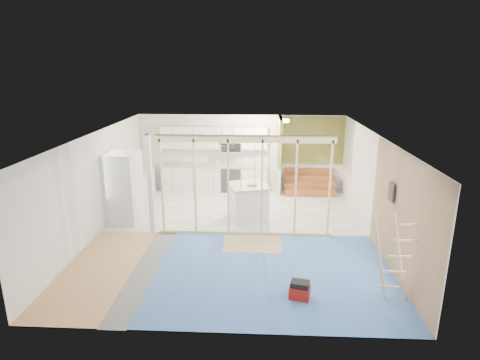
{
  "coord_description": "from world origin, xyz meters",
  "views": [
    {
      "loc": [
        0.65,
        -9.56,
        4.22
      ],
      "look_at": [
        0.14,
        0.6,
        1.29
      ],
      "focal_mm": 30.0,
      "sensor_mm": 36.0,
      "label": 1
    }
  ],
  "objects_px": {
    "island": "(248,202)",
    "ladder": "(392,257)",
    "toolbox": "(300,290)",
    "fridge": "(124,188)"
  },
  "relations": [
    {
      "from": "island",
      "to": "toolbox",
      "type": "relative_size",
      "value": 3.0
    },
    {
      "from": "island",
      "to": "toolbox",
      "type": "height_order",
      "value": "island"
    },
    {
      "from": "fridge",
      "to": "ladder",
      "type": "distance_m",
      "value": 7.04
    },
    {
      "from": "island",
      "to": "ladder",
      "type": "distance_m",
      "value": 4.76
    },
    {
      "from": "toolbox",
      "to": "ladder",
      "type": "xyz_separation_m",
      "value": [
        1.67,
        0.13,
        0.67
      ]
    },
    {
      "from": "island",
      "to": "ladder",
      "type": "height_order",
      "value": "ladder"
    },
    {
      "from": "fridge",
      "to": "island",
      "type": "distance_m",
      "value": 3.44
    },
    {
      "from": "toolbox",
      "to": "fridge",
      "type": "bearing_deg",
      "value": 154.84
    },
    {
      "from": "toolbox",
      "to": "ladder",
      "type": "distance_m",
      "value": 1.8
    },
    {
      "from": "ladder",
      "to": "island",
      "type": "bearing_deg",
      "value": 149.44
    }
  ]
}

